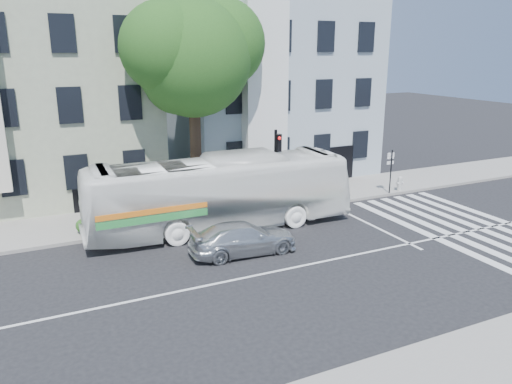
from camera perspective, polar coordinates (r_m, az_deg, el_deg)
ground at (r=18.65m, az=1.94°, el=-9.13°), size 120.00×120.00×0.00m
sidewalk_far at (r=25.50m, az=-6.31°, el=-2.00°), size 80.00×4.00×0.15m
building_left at (r=30.09m, az=-24.16°, el=10.03°), size 12.00×10.00×11.00m
building_right at (r=33.52m, az=0.92°, el=11.87°), size 12.00×10.00×11.00m
street_tree at (r=24.98m, az=-7.32°, el=15.69°), size 7.30×5.90×11.10m
bus at (r=22.50m, az=-4.15°, el=-0.11°), size 3.31×12.22×3.38m
sedan at (r=20.05m, az=-1.47°, el=-5.29°), size 2.00×4.46×1.27m
hedge at (r=23.83m, az=-9.01°, el=-2.33°), size 8.46×2.82×0.70m
traffic_signal at (r=24.21m, az=2.35°, el=3.60°), size 0.43×0.53×4.21m
fire_hydrant at (r=29.55m, az=16.10°, el=0.99°), size 0.46×0.27×0.84m
far_sign_pole at (r=28.61m, az=15.14°, el=2.91°), size 0.44×0.16×2.45m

